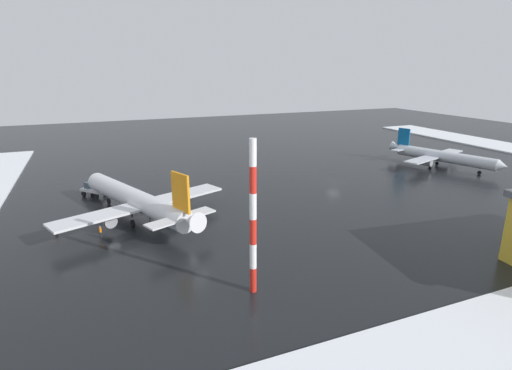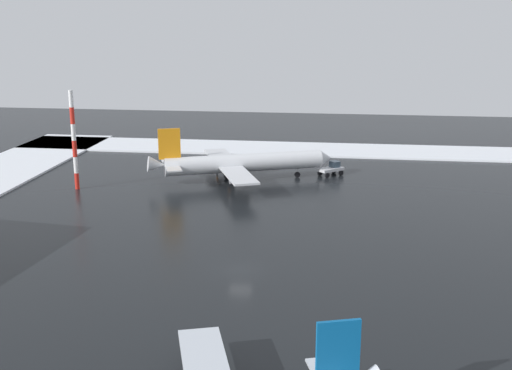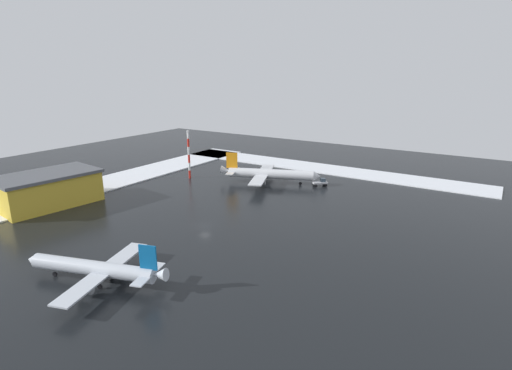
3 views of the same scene
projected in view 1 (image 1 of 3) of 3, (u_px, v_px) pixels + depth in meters
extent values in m
plane|color=black|center=(334.00, 182.00, 81.27)|extent=(240.00, 240.00, 0.00)
cylinder|color=silver|center=(135.00, 199.00, 61.01)|extent=(12.98, 26.43, 3.09)
cone|color=silver|center=(94.00, 180.00, 71.09)|extent=(3.53, 3.11, 2.93)
cone|color=silver|center=(192.00, 221.00, 50.65)|extent=(3.64, 3.98, 3.00)
cube|color=silver|center=(94.00, 217.00, 54.22)|extent=(12.44, 8.09, 0.33)
cylinder|color=gray|center=(106.00, 219.00, 56.01)|extent=(2.83, 3.54, 1.82)
cube|color=silver|center=(185.00, 194.00, 64.21)|extent=(12.44, 8.09, 0.33)
cylinder|color=gray|center=(175.00, 201.00, 63.56)|extent=(2.83, 3.54, 1.82)
cube|color=orange|center=(181.00, 192.00, 51.19)|extent=(1.65, 3.49, 5.08)
cube|color=silver|center=(163.00, 223.00, 50.49)|extent=(4.92, 3.81, 0.22)
cube|color=silver|center=(198.00, 213.00, 54.14)|extent=(4.92, 3.81, 0.22)
cylinder|color=black|center=(108.00, 194.00, 67.93)|extent=(0.22, 0.22, 0.64)
cylinder|color=black|center=(109.00, 201.00, 68.30)|extent=(0.67, 1.05, 1.00)
cylinder|color=black|center=(132.00, 215.00, 58.19)|extent=(0.22, 0.22, 0.64)
cylinder|color=black|center=(133.00, 223.00, 58.56)|extent=(0.67, 1.05, 1.00)
cylinder|color=black|center=(156.00, 208.00, 60.87)|extent=(0.22, 0.22, 0.64)
cylinder|color=black|center=(157.00, 217.00, 61.24)|extent=(0.67, 1.05, 1.00)
cylinder|color=silver|center=(444.00, 157.00, 92.31)|extent=(9.46, 22.48, 2.58)
cone|color=silver|center=(503.00, 166.00, 83.32)|extent=(2.89, 2.49, 2.45)
cone|color=silver|center=(396.00, 147.00, 101.27)|extent=(2.92, 3.26, 2.51)
cube|color=silver|center=(447.00, 153.00, 97.91)|extent=(10.42, 6.21, 0.27)
cylinder|color=gray|center=(445.00, 157.00, 96.90)|extent=(2.24, 2.92, 1.52)
cube|color=silver|center=(421.00, 160.00, 90.16)|extent=(10.42, 6.21, 0.27)
cylinder|color=gray|center=(426.00, 162.00, 91.04)|extent=(2.24, 2.92, 1.52)
cube|color=#0C5999|center=(404.00, 137.00, 99.15)|extent=(1.19, 2.98, 4.25)
cube|color=silver|center=(408.00, 148.00, 101.29)|extent=(4.08, 3.00, 0.18)
cube|color=silver|center=(398.00, 150.00, 98.46)|extent=(4.08, 3.00, 0.18)
cylinder|color=black|center=(480.00, 168.00, 86.81)|extent=(0.18, 0.18, 0.53)
cylinder|color=black|center=(479.00, 173.00, 87.12)|extent=(0.51, 0.88, 0.84)
cylinder|color=black|center=(438.00, 159.00, 95.33)|extent=(0.18, 0.18, 0.53)
cylinder|color=black|center=(437.00, 163.00, 95.64)|extent=(0.51, 0.88, 0.84)
cylinder|color=black|center=(431.00, 161.00, 93.25)|extent=(0.18, 0.18, 0.53)
cylinder|color=black|center=(430.00, 165.00, 93.56)|extent=(0.51, 0.88, 0.84)
cube|color=silver|center=(94.00, 190.00, 72.40)|extent=(4.69, 4.91, 0.50)
cube|color=#3F5160|center=(90.00, 185.00, 72.56)|extent=(2.05, 2.04, 1.10)
cylinder|color=black|center=(84.00, 194.00, 72.43)|extent=(0.83, 0.89, 0.90)
cylinder|color=black|center=(92.00, 191.00, 74.13)|extent=(0.83, 0.89, 0.90)
cylinder|color=black|center=(97.00, 196.00, 71.07)|extent=(0.83, 0.89, 0.90)
cylinder|color=black|center=(105.00, 193.00, 72.77)|extent=(0.83, 0.89, 0.90)
cylinder|color=black|center=(101.00, 235.00, 54.56)|extent=(0.16, 0.16, 0.85)
cylinder|color=black|center=(101.00, 235.00, 54.75)|extent=(0.16, 0.16, 0.85)
cylinder|color=orange|center=(100.00, 230.00, 54.45)|extent=(0.36, 0.36, 0.62)
sphere|color=tan|center=(100.00, 227.00, 54.33)|extent=(0.24, 0.24, 0.24)
cylinder|color=black|center=(55.00, 229.00, 56.65)|extent=(0.16, 0.16, 0.85)
cylinder|color=black|center=(57.00, 229.00, 56.77)|extent=(0.16, 0.16, 0.85)
cylinder|color=orange|center=(55.00, 224.00, 56.50)|extent=(0.36, 0.36, 0.62)
sphere|color=tan|center=(55.00, 221.00, 56.38)|extent=(0.24, 0.24, 0.24)
cylinder|color=black|center=(150.00, 219.00, 60.48)|extent=(0.16, 0.16, 0.85)
cylinder|color=black|center=(150.00, 219.00, 60.31)|extent=(0.16, 0.16, 0.85)
cylinder|color=orange|center=(150.00, 215.00, 60.18)|extent=(0.36, 0.36, 0.62)
sphere|color=tan|center=(150.00, 212.00, 60.06)|extent=(0.24, 0.24, 0.24)
cylinder|color=red|center=(253.00, 279.00, 41.38)|extent=(0.70, 0.70, 2.69)
cylinder|color=white|center=(253.00, 256.00, 40.62)|extent=(0.70, 0.70, 2.69)
cylinder|color=red|center=(253.00, 232.00, 39.86)|extent=(0.70, 0.70, 2.69)
cylinder|color=white|center=(253.00, 206.00, 39.10)|extent=(0.70, 0.70, 2.69)
cylinder|color=red|center=(253.00, 180.00, 38.34)|extent=(0.70, 0.70, 2.69)
cylinder|color=white|center=(253.00, 152.00, 37.58)|extent=(0.70, 0.70, 2.69)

